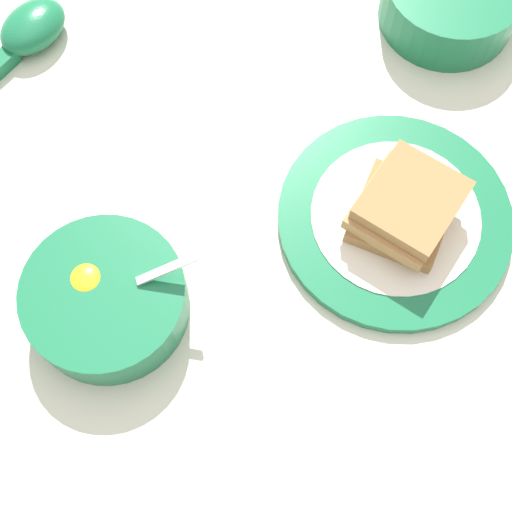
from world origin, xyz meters
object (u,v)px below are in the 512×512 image
object	(u,v)px
egg_bowl	(106,299)
soup_spoon	(27,33)
toast_plate	(395,219)
toast_sandwich	(406,209)

from	to	relation	value
egg_bowl	soup_spoon	size ratio (longest dim) A/B	1.02
toast_plate	toast_sandwich	world-z (taller)	toast_sandwich
toast_sandwich	soup_spoon	bearing A→B (deg)	123.78
toast_sandwich	soup_spoon	size ratio (longest dim) A/B	0.79
toast_sandwich	egg_bowl	bearing A→B (deg)	170.43
toast_plate	soup_spoon	distance (m)	0.40
egg_bowl	toast_plate	xyz separation A→B (m)	(0.26, -0.04, -0.02)
toast_plate	toast_sandwich	distance (m)	0.03
egg_bowl	soup_spoon	distance (m)	0.29
toast_sandwich	soup_spoon	distance (m)	0.40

